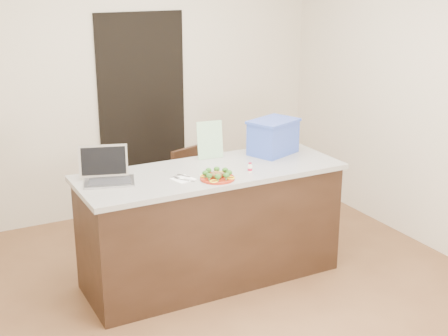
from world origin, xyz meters
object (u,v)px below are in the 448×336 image
plate (217,178)px  napkin (183,179)px  yogurt_bottle (250,168)px  laptop (107,172)px  island (211,225)px  chair (192,189)px  blue_box (273,137)px

plate → napkin: size_ratio=1.81×
yogurt_bottle → laptop: size_ratio=0.19×
laptop → island: bearing=9.0°
island → chair: (0.20, 0.78, 0.02)m
laptop → yogurt_bottle: bearing=0.7°
blue_box → chair: size_ratio=0.56×
island → laptop: 0.95m
island → laptop: bearing=171.2°
napkin → laptop: bearing=155.0°
plate → yogurt_bottle: size_ratio=3.33×
island → chair: 0.80m
yogurt_bottle → napkin: bearing=171.0°
napkin → chair: 1.10m
plate → chair: bearing=75.7°
island → napkin: size_ratio=14.55×
plate → chair: (0.26, 1.00, -0.45)m
plate → napkin: plate is taller
blue_box → chair: bearing=105.0°
laptop → chair: laptop is taller
yogurt_bottle → laptop: 1.07m
island → napkin: napkin is taller
laptop → chair: size_ratio=0.49×
island → yogurt_bottle: bearing=-39.3°
yogurt_bottle → laptop: laptop is taller
laptop → plate: bearing=-7.6°
island → plate: plate is taller
napkin → chair: bearing=61.7°
yogurt_bottle → blue_box: 0.56m
yogurt_bottle → blue_box: size_ratio=0.16×
island → blue_box: bearing=13.1°
blue_box → napkin: bearing=174.5°
blue_box → laptop: bearing=160.0°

